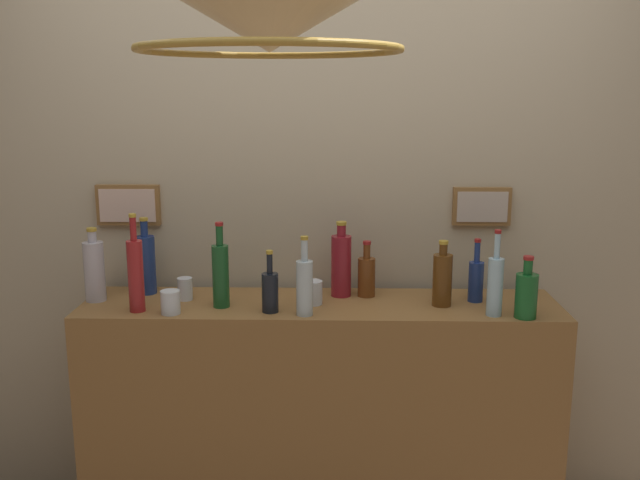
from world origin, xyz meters
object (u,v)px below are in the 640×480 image
at_px(glass_tumbler_shot, 185,289).
at_px(liquor_bottle_whiskey, 305,285).
at_px(liquor_bottle_tequila, 341,264).
at_px(liquor_bottle_vermouth, 442,279).
at_px(liquor_bottle_rye, 495,284).
at_px(liquor_bottle_port, 146,263).
at_px(liquor_bottle_vodka, 476,279).
at_px(liquor_bottle_gin, 270,291).
at_px(liquor_bottle_amaro, 526,294).
at_px(liquor_bottle_rum, 136,273).
at_px(liquor_bottle_brandy, 221,274).
at_px(liquor_bottle_bourbon, 366,275).
at_px(glass_tumbler_rocks, 313,292).
at_px(liquor_bottle_scotch, 94,270).
at_px(glass_tumbler_highball, 170,302).
at_px(pendant_lamp, 269,16).

bearing_deg(glass_tumbler_shot, liquor_bottle_whiskey, -20.42).
bearing_deg(liquor_bottle_tequila, liquor_bottle_vermouth, -17.56).
height_order(liquor_bottle_whiskey, liquor_bottle_tequila, liquor_bottle_tequila).
xyz_separation_m(liquor_bottle_rye, glass_tumbler_shot, (-1.12, 0.16, -0.07)).
height_order(liquor_bottle_port, liquor_bottle_vodka, liquor_bottle_port).
xyz_separation_m(liquor_bottle_gin, liquor_bottle_vodka, (0.75, 0.14, 0.01)).
bearing_deg(liquor_bottle_amaro, liquor_bottle_rye, 167.48).
xyz_separation_m(liquor_bottle_rum, liquor_bottle_brandy, (0.29, 0.06, -0.01)).
bearing_deg(liquor_bottle_bourbon, liquor_bottle_rum, -165.95).
bearing_deg(liquor_bottle_whiskey, liquor_bottle_brandy, 164.03).
distance_m(liquor_bottle_vermouth, glass_tumbler_rocks, 0.48).
xyz_separation_m(liquor_bottle_rye, liquor_bottle_scotch, (-1.46, 0.14, 0.01)).
relative_size(liquor_bottle_whiskey, glass_tumbler_highball, 3.37).
relative_size(liquor_bottle_whiskey, pendant_lamp, 0.50).
bearing_deg(liquor_bottle_rum, liquor_bottle_gin, 0.41).
height_order(glass_tumbler_rocks, pendant_lamp, pendant_lamp).
xyz_separation_m(liquor_bottle_vodka, liquor_bottle_rum, (-1.23, -0.15, 0.05)).
height_order(liquor_bottle_port, liquor_bottle_gin, liquor_bottle_port).
bearing_deg(liquor_bottle_rum, liquor_bottle_brandy, 11.50).
relative_size(liquor_bottle_rum, glass_tumbler_shot, 4.16).
height_order(liquor_bottle_tequila, liquor_bottle_vodka, liquor_bottle_tequila).
relative_size(liquor_bottle_bourbon, liquor_bottle_vermouth, 0.89).
bearing_deg(glass_tumbler_shot, liquor_bottle_bourbon, 5.42).
relative_size(liquor_bottle_rum, pendant_lamp, 0.62).
xyz_separation_m(liquor_bottle_tequila, glass_tumbler_shot, (-0.59, -0.07, -0.08)).
relative_size(liquor_bottle_vermouth, glass_tumbler_shot, 2.86).
distance_m(liquor_bottle_whiskey, glass_tumbler_shot, 0.49).
relative_size(liquor_bottle_scotch, liquor_bottle_vodka, 1.16).
bearing_deg(liquor_bottle_port, liquor_bottle_brandy, -27.72).
bearing_deg(liquor_bottle_gin, pendant_lamp, -83.98).
distance_m(liquor_bottle_whiskey, glass_tumbler_highball, 0.48).
xyz_separation_m(liquor_bottle_whiskey, liquor_bottle_port, (-0.62, 0.25, 0.01)).
bearing_deg(glass_tumbler_rocks, liquor_bottle_rye, -10.37).
xyz_separation_m(liquor_bottle_amaro, glass_tumbler_rocks, (-0.74, 0.14, -0.04)).
bearing_deg(liquor_bottle_gin, liquor_bottle_tequila, 39.09).
bearing_deg(liquor_bottle_brandy, glass_tumbler_rocks, 6.88).
height_order(liquor_bottle_scotch, liquor_bottle_brandy, liquor_bottle_brandy).
height_order(liquor_bottle_amaro, liquor_bottle_vermouth, liquor_bottle_vermouth).
distance_m(glass_tumbler_rocks, glass_tumbler_highball, 0.51).
height_order(liquor_bottle_tequila, liquor_bottle_rum, liquor_bottle_rum).
height_order(liquor_bottle_scotch, glass_tumbler_shot, liquor_bottle_scotch).
relative_size(liquor_bottle_rum, glass_tumbler_highball, 4.22).
bearing_deg(liquor_bottle_vodka, glass_tumbler_shot, -179.66).
bearing_deg(liquor_bottle_gin, glass_tumbler_shot, 157.47).
distance_m(liquor_bottle_amaro, liquor_bottle_vodka, 0.23).
bearing_deg(liquor_bottle_vodka, liquor_bottle_vermouth, -157.39).
xyz_separation_m(liquor_bottle_rye, liquor_bottle_brandy, (-0.97, 0.08, 0.01)).
height_order(liquor_bottle_bourbon, glass_tumbler_rocks, liquor_bottle_bourbon).
height_order(liquor_bottle_gin, liquor_bottle_rum, liquor_bottle_rum).
relative_size(liquor_bottle_tequila, glass_tumbler_highball, 3.45).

